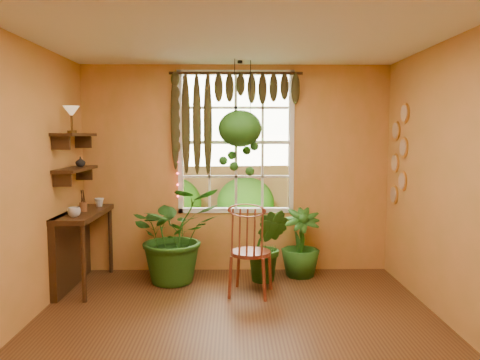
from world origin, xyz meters
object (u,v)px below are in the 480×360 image
object	(u,v)px
potted_plant_left	(175,234)
windsor_chair	(250,264)
hanging_basket	(240,131)
counter_ledge	(75,240)
potted_plant_mid	(267,245)

from	to	relation	value
potted_plant_left	windsor_chair	bearing A→B (deg)	-28.66
windsor_chair	hanging_basket	size ratio (longest dim) A/B	0.86
counter_ledge	hanging_basket	world-z (taller)	hanging_basket
potted_plant_left	counter_ledge	bearing A→B (deg)	-172.84
windsor_chair	potted_plant_left	size ratio (longest dim) A/B	1.03
counter_ledge	potted_plant_mid	xyz separation A→B (m)	(2.29, 0.13, -0.10)
counter_ledge	hanging_basket	size ratio (longest dim) A/B	0.85
hanging_basket	windsor_chair	bearing A→B (deg)	-80.98
hanging_basket	potted_plant_mid	bearing A→B (deg)	-27.97
potted_plant_mid	potted_plant_left	bearing A→B (deg)	179.37
counter_ledge	potted_plant_mid	bearing A→B (deg)	3.35
counter_ledge	potted_plant_mid	world-z (taller)	potted_plant_mid
potted_plant_left	potted_plant_mid	xyz separation A→B (m)	(1.12, -0.01, -0.14)
windsor_chair	potted_plant_mid	xyz separation A→B (m)	(0.23, 0.48, 0.10)
potted_plant_left	hanging_basket	bearing A→B (deg)	11.67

